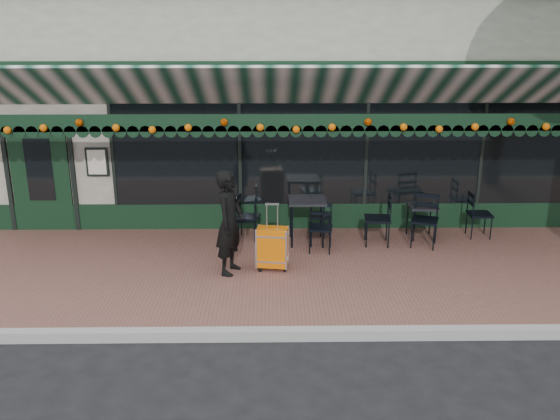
{
  "coord_description": "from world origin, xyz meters",
  "views": [
    {
      "loc": [
        -0.4,
        -7.04,
        3.97
      ],
      "look_at": [
        -0.27,
        1.6,
        1.27
      ],
      "focal_mm": 38.0,
      "sensor_mm": 36.0,
      "label": 1
    }
  ],
  "objects_px": {
    "suitcase": "(272,248)",
    "chair_b_right": "(321,216)",
    "chair_b_front": "(321,228)",
    "chair_b_left": "(247,220)",
    "cafe_table_b": "(307,204)",
    "cafe_table_a": "(423,209)",
    "chair_solo": "(248,217)",
    "chair_a_left": "(377,219)",
    "chair_a_right": "(480,215)",
    "woman": "(229,222)",
    "chair_a_front": "(425,221)"
  },
  "relations": [
    {
      "from": "chair_b_front",
      "to": "cafe_table_a",
      "type": "bearing_deg",
      "value": 25.94
    },
    {
      "from": "chair_b_right",
      "to": "chair_solo",
      "type": "bearing_deg",
      "value": 94.93
    },
    {
      "from": "cafe_table_b",
      "to": "chair_a_right",
      "type": "xyz_separation_m",
      "value": [
        3.25,
        0.27,
        -0.31
      ]
    },
    {
      "from": "woman",
      "to": "chair_solo",
      "type": "distance_m",
      "value": 1.63
    },
    {
      "from": "cafe_table_b",
      "to": "woman",
      "type": "bearing_deg",
      "value": -134.12
    },
    {
      "from": "chair_b_right",
      "to": "chair_a_left",
      "type": "bearing_deg",
      "value": -106.87
    },
    {
      "from": "cafe_table_a",
      "to": "chair_b_right",
      "type": "xyz_separation_m",
      "value": [
        -1.88,
        0.06,
        -0.15
      ]
    },
    {
      "from": "chair_b_left",
      "to": "chair_solo",
      "type": "xyz_separation_m",
      "value": [
        0.02,
        0.01,
        0.04
      ]
    },
    {
      "from": "cafe_table_b",
      "to": "chair_a_left",
      "type": "height_order",
      "value": "chair_a_left"
    },
    {
      "from": "chair_b_right",
      "to": "chair_solo",
      "type": "relative_size",
      "value": 1.01
    },
    {
      "from": "cafe_table_a",
      "to": "cafe_table_b",
      "type": "bearing_deg",
      "value": -174.88
    },
    {
      "from": "suitcase",
      "to": "cafe_table_b",
      "type": "relative_size",
      "value": 1.35
    },
    {
      "from": "cafe_table_b",
      "to": "chair_solo",
      "type": "height_order",
      "value": "chair_solo"
    },
    {
      "from": "suitcase",
      "to": "chair_a_left",
      "type": "bearing_deg",
      "value": 39.69
    },
    {
      "from": "suitcase",
      "to": "chair_b_front",
      "type": "distance_m",
      "value": 1.18
    },
    {
      "from": "suitcase",
      "to": "cafe_table_a",
      "type": "distance_m",
      "value": 3.14
    },
    {
      "from": "woman",
      "to": "chair_b_right",
      "type": "distance_m",
      "value": 2.29
    },
    {
      "from": "chair_a_left",
      "to": "chair_solo",
      "type": "bearing_deg",
      "value": -91.94
    },
    {
      "from": "cafe_table_a",
      "to": "chair_a_front",
      "type": "relative_size",
      "value": 0.68
    },
    {
      "from": "cafe_table_a",
      "to": "chair_a_left",
      "type": "height_order",
      "value": "chair_a_left"
    },
    {
      "from": "chair_b_right",
      "to": "chair_b_front",
      "type": "bearing_deg",
      "value": 178.01
    },
    {
      "from": "cafe_table_b",
      "to": "cafe_table_a",
      "type": "bearing_deg",
      "value": 5.12
    },
    {
      "from": "suitcase",
      "to": "chair_solo",
      "type": "xyz_separation_m",
      "value": [
        -0.45,
        1.46,
        0.05
      ]
    },
    {
      "from": "suitcase",
      "to": "chair_b_left",
      "type": "xyz_separation_m",
      "value": [
        -0.47,
        1.45,
        0.0
      ]
    },
    {
      "from": "cafe_table_a",
      "to": "chair_solo",
      "type": "bearing_deg",
      "value": 179.78
    },
    {
      "from": "chair_b_front",
      "to": "chair_b_left",
      "type": "bearing_deg",
      "value": 162.26
    },
    {
      "from": "chair_a_right",
      "to": "chair_b_left",
      "type": "height_order",
      "value": "chair_a_right"
    },
    {
      "from": "woman",
      "to": "chair_b_right",
      "type": "height_order",
      "value": "woman"
    },
    {
      "from": "chair_a_left",
      "to": "chair_b_left",
      "type": "bearing_deg",
      "value": -91.66
    },
    {
      "from": "cafe_table_a",
      "to": "chair_b_front",
      "type": "relative_size",
      "value": 0.76
    },
    {
      "from": "chair_a_right",
      "to": "chair_b_front",
      "type": "relative_size",
      "value": 1.03
    },
    {
      "from": "suitcase",
      "to": "chair_b_right",
      "type": "height_order",
      "value": "suitcase"
    },
    {
      "from": "woman",
      "to": "chair_a_right",
      "type": "height_order",
      "value": "woman"
    },
    {
      "from": "woman",
      "to": "chair_a_right",
      "type": "distance_m",
      "value": 4.86
    },
    {
      "from": "chair_b_left",
      "to": "cafe_table_b",
      "type": "bearing_deg",
      "value": 76.06
    },
    {
      "from": "chair_a_right",
      "to": "suitcase",
      "type": "bearing_deg",
      "value": 112.67
    },
    {
      "from": "chair_b_right",
      "to": "chair_solo",
      "type": "height_order",
      "value": "chair_b_right"
    },
    {
      "from": "cafe_table_a",
      "to": "chair_solo",
      "type": "height_order",
      "value": "chair_solo"
    },
    {
      "from": "chair_a_front",
      "to": "chair_b_right",
      "type": "bearing_deg",
      "value": -174.63
    },
    {
      "from": "chair_a_left",
      "to": "chair_b_right",
      "type": "xyz_separation_m",
      "value": [
        -0.99,
        0.36,
        -0.05
      ]
    },
    {
      "from": "cafe_table_b",
      "to": "chair_b_left",
      "type": "distance_m",
      "value": 1.18
    },
    {
      "from": "chair_b_front",
      "to": "chair_a_right",
      "type": "bearing_deg",
      "value": 21.0
    },
    {
      "from": "chair_b_right",
      "to": "chair_b_front",
      "type": "relative_size",
      "value": 1.01
    },
    {
      "from": "chair_b_front",
      "to": "woman",
      "type": "bearing_deg",
      "value": -141.23
    },
    {
      "from": "woman",
      "to": "chair_a_right",
      "type": "relative_size",
      "value": 1.96
    },
    {
      "from": "chair_a_left",
      "to": "woman",
      "type": "bearing_deg",
      "value": -58.68
    },
    {
      "from": "chair_a_front",
      "to": "chair_b_left",
      "type": "bearing_deg",
      "value": -167.69
    },
    {
      "from": "chair_a_left",
      "to": "chair_a_right",
      "type": "distance_m",
      "value": 2.02
    },
    {
      "from": "cafe_table_a",
      "to": "chair_b_left",
      "type": "relative_size",
      "value": 0.85
    },
    {
      "from": "woman",
      "to": "chair_b_front",
      "type": "distance_m",
      "value": 1.82
    }
  ]
}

